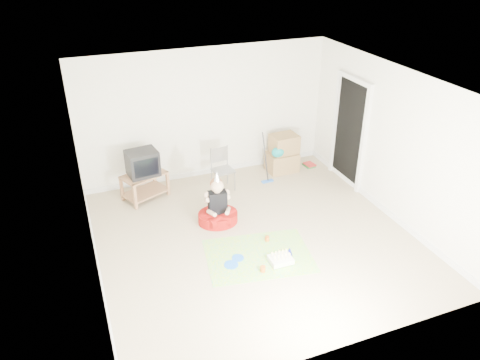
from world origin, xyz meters
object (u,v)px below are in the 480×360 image
object	(u,v)px
crt_tv	(142,163)
seated_woman	(218,211)
tv_stand	(145,184)
birthday_cake	(281,260)
cardboard_boxes	(283,154)
folding_chair	(223,170)

from	to	relation	value
crt_tv	seated_woman	bearing A→B (deg)	-59.76
tv_stand	seated_woman	distance (m)	1.64
birthday_cake	seated_woman	bearing A→B (deg)	110.37
tv_stand	crt_tv	size ratio (longest dim) A/B	1.70
cardboard_boxes	birthday_cake	distance (m)	3.15
folding_chair	cardboard_boxes	distance (m)	1.46
tv_stand	seated_woman	size ratio (longest dim) A/B	0.94
tv_stand	cardboard_boxes	world-z (taller)	cardboard_boxes
folding_chair	birthday_cake	size ratio (longest dim) A/B	2.45
folding_chair	birthday_cake	world-z (taller)	folding_chair
seated_woman	tv_stand	bearing A→B (deg)	127.72
folding_chair	seated_woman	distance (m)	1.19
crt_tv	birthday_cake	world-z (taller)	crt_tv
crt_tv	seated_woman	size ratio (longest dim) A/B	0.55
birthday_cake	folding_chair	bearing A→B (deg)	91.08
crt_tv	cardboard_boxes	world-z (taller)	crt_tv
folding_chair	cardboard_boxes	size ratio (longest dim) A/B	1.08
crt_tv	birthday_cake	xyz separation A→B (m)	(1.52, -2.70, -0.68)
birthday_cake	cardboard_boxes	bearing A→B (deg)	63.85
tv_stand	seated_woman	xyz separation A→B (m)	(1.00, -1.29, -0.08)
crt_tv	folding_chair	size ratio (longest dim) A/B	0.64
folding_chair	seated_woman	world-z (taller)	seated_woman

